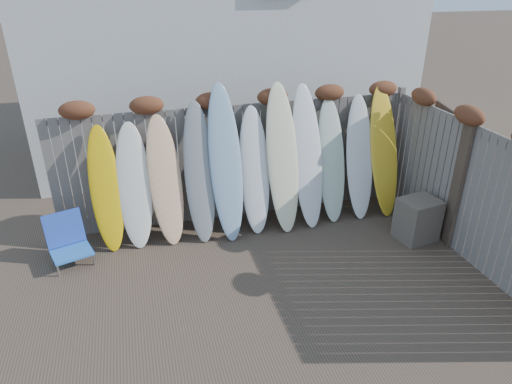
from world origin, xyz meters
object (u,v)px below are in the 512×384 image
object	(u,v)px
wooden_crate	(418,219)
lattice_panel	(443,172)
beach_chair	(68,240)
surfboard_0	(106,189)

from	to	relation	value
wooden_crate	lattice_panel	bearing A→B (deg)	26.56
beach_chair	surfboard_0	xyz separation A→B (m)	(0.62, 0.33, 0.60)
beach_chair	wooden_crate	world-z (taller)	beach_chair
wooden_crate	surfboard_0	bearing A→B (deg)	166.04
wooden_crate	lattice_panel	distance (m)	0.88
beach_chair	lattice_panel	size ratio (longest dim) A/B	0.36
beach_chair	surfboard_0	world-z (taller)	surfboard_0
beach_chair	lattice_panel	xyz separation A→B (m)	(5.87, -0.59, 0.67)
lattice_panel	beach_chair	bearing A→B (deg)	-171.88
wooden_crate	surfboard_0	world-z (taller)	surfboard_0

